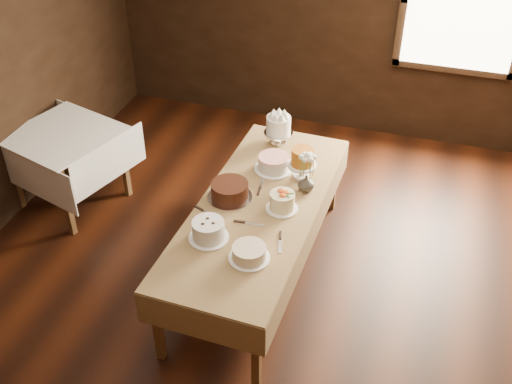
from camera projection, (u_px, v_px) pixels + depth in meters
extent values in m
cube|color=black|center=(249.00, 299.00, 5.04)|extent=(5.00, 6.00, 0.01)
cube|color=black|center=(335.00, 9.00, 6.51)|extent=(5.00, 0.02, 2.80)
cube|color=#FFEABF|center=(465.00, 5.00, 6.03)|extent=(1.10, 0.05, 1.30)
cube|color=#4F331B|center=(158.00, 327.00, 4.37)|extent=(0.06, 0.06, 0.66)
cube|color=#4F331B|center=(260.00, 166.00, 6.02)|extent=(0.06, 0.06, 0.66)
cube|color=#4F331B|center=(256.00, 355.00, 4.16)|extent=(0.06, 0.06, 0.66)
cube|color=#4F331B|center=(334.00, 180.00, 5.82)|extent=(0.06, 0.06, 0.66)
cube|color=#4F331B|center=(258.00, 208.00, 4.87)|extent=(0.95, 2.33, 0.04)
cube|color=#9E7D50|center=(258.00, 205.00, 4.86)|extent=(1.01, 2.40, 0.01)
cube|color=#4F331B|center=(14.00, 176.00, 5.83)|extent=(0.06, 0.06, 0.72)
cube|color=#4F331B|center=(73.00, 142.00, 6.31)|extent=(0.06, 0.06, 0.72)
cube|color=#4F331B|center=(67.00, 202.00, 5.50)|extent=(0.06, 0.06, 0.72)
cube|color=#4F331B|center=(125.00, 165.00, 5.98)|extent=(0.06, 0.06, 0.72)
cube|color=#4F331B|center=(63.00, 136.00, 5.68)|extent=(1.04, 1.04, 0.04)
cube|color=white|center=(62.00, 134.00, 5.66)|extent=(1.14, 1.14, 0.01)
cylinder|color=silver|center=(278.00, 137.00, 5.57)|extent=(0.27, 0.27, 0.13)
cylinder|color=silver|center=(279.00, 124.00, 5.48)|extent=(0.27, 0.27, 0.15)
cylinder|color=white|center=(273.00, 169.00, 5.25)|extent=(0.33, 0.33, 0.01)
cylinder|color=silver|center=(273.00, 163.00, 5.22)|extent=(0.29, 0.29, 0.11)
cylinder|color=white|center=(302.00, 170.00, 5.13)|extent=(0.25, 0.25, 0.14)
cylinder|color=#C56F1C|center=(302.00, 156.00, 5.04)|extent=(0.23, 0.23, 0.14)
cylinder|color=silver|center=(230.00, 197.00, 4.93)|extent=(0.36, 0.36, 0.01)
cylinder|color=black|center=(230.00, 190.00, 4.89)|extent=(0.42, 0.42, 0.13)
cylinder|color=white|center=(282.00, 208.00, 4.81)|extent=(0.26, 0.26, 0.01)
cylinder|color=beige|center=(282.00, 201.00, 4.77)|extent=(0.23, 0.23, 0.14)
cylinder|color=white|center=(209.00, 238.00, 4.53)|extent=(0.30, 0.30, 0.01)
cylinder|color=silver|center=(208.00, 230.00, 4.48)|extent=(0.33, 0.33, 0.14)
cylinder|color=white|center=(249.00, 258.00, 4.35)|extent=(0.30, 0.30, 0.01)
cylinder|color=beige|center=(249.00, 252.00, 4.32)|extent=(0.31, 0.31, 0.09)
cube|color=silver|center=(255.00, 224.00, 4.66)|extent=(0.24, 0.04, 0.01)
cube|color=silver|center=(280.00, 246.00, 4.45)|extent=(0.08, 0.24, 0.01)
cube|color=silver|center=(261.00, 184.00, 5.08)|extent=(0.05, 0.24, 0.01)
cube|color=silver|center=(210.00, 215.00, 4.75)|extent=(0.23, 0.12, 0.01)
imported|color=#2D2823|center=(306.00, 183.00, 4.97)|extent=(0.18, 0.18, 0.14)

